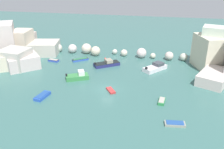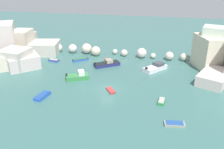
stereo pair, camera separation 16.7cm
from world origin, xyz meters
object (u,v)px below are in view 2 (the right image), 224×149
(moored_boat_1, at_px, (162,101))
(moored_boat_2, at_px, (54,60))
(moored_boat_4, at_px, (42,96))
(moored_boat_5, at_px, (111,90))
(moored_boat_3, at_px, (175,124))
(moored_boat_6, at_px, (107,64))
(moored_boat_7, at_px, (78,76))
(moored_boat_0, at_px, (156,68))
(moored_boat_8, at_px, (80,59))
(channel_buoy, at_px, (105,59))

(moored_boat_1, height_order, moored_boat_2, moored_boat_1)
(moored_boat_4, xyz_separation_m, moored_boat_5, (11.84, 4.81, -0.13))
(moored_boat_1, height_order, moored_boat_3, moored_boat_1)
(moored_boat_1, xyz_separation_m, moored_boat_4, (-21.52, -2.34, 0.04))
(moored_boat_3, bearing_deg, moored_boat_1, 101.74)
(moored_boat_1, height_order, moored_boat_4, moored_boat_4)
(moored_boat_2, distance_m, moored_boat_5, 21.96)
(moored_boat_2, height_order, moored_boat_5, moored_boat_2)
(moored_boat_6, height_order, moored_boat_7, moored_boat_7)
(moored_boat_0, xyz_separation_m, moored_boat_6, (-11.62, 0.46, -0.09))
(moored_boat_0, distance_m, moored_boat_7, 18.09)
(moored_boat_1, relative_size, moored_boat_4, 0.71)
(moored_boat_4, bearing_deg, moored_boat_2, 27.86)
(moored_boat_6, bearing_deg, moored_boat_4, -149.62)
(moored_boat_5, height_order, moored_boat_7, moored_boat_7)
(moored_boat_1, relative_size, moored_boat_3, 0.81)
(moored_boat_3, height_order, moored_boat_4, moored_boat_4)
(moored_boat_2, height_order, moored_boat_8, moored_boat_8)
(moored_boat_8, bearing_deg, moored_boat_3, 96.08)
(moored_boat_0, height_order, moored_boat_2, moored_boat_0)
(moored_boat_6, relative_size, moored_boat_7, 1.22)
(moored_boat_1, distance_m, moored_boat_4, 21.65)
(channel_buoy, xyz_separation_m, moored_boat_1, (14.52, -19.48, 0.00))
(moored_boat_3, relative_size, moored_boat_6, 0.50)
(moored_boat_0, relative_size, moored_boat_4, 1.66)
(moored_boat_4, xyz_separation_m, moored_boat_6, (8.32, 17.70, 0.23))
(moored_boat_1, bearing_deg, moored_boat_2, -113.15)
(moored_boat_2, height_order, moored_boat_7, moored_boat_7)
(channel_buoy, height_order, moored_boat_0, moored_boat_0)
(moored_boat_3, xyz_separation_m, moored_boat_4, (-23.55, 4.13, 0.09))
(moored_boat_2, distance_m, moored_boat_8, 6.77)
(channel_buoy, xyz_separation_m, moored_boat_6, (1.32, -4.12, 0.27))
(moored_boat_2, bearing_deg, moored_boat_6, 10.41)
(moored_boat_0, bearing_deg, moored_boat_6, 129.08)
(moored_boat_4, height_order, moored_boat_6, moored_boat_6)
(moored_boat_0, relative_size, moored_boat_5, 2.24)
(moored_boat_2, bearing_deg, moored_boat_1, -18.13)
(moored_boat_2, height_order, moored_boat_4, moored_boat_4)
(moored_boat_3, bearing_deg, moored_boat_6, 119.22)
(moored_boat_1, bearing_deg, moored_boat_6, -132.40)
(channel_buoy, bearing_deg, moored_boat_2, -163.54)
(moored_boat_5, relative_size, moored_boat_7, 0.51)
(moored_boat_0, distance_m, moored_boat_3, 21.68)
(moored_boat_3, bearing_deg, moored_boat_7, 140.67)
(moored_boat_1, height_order, moored_boat_6, moored_boat_6)
(moored_boat_0, xyz_separation_m, moored_boat_4, (-19.93, -17.24, -0.32))
(moored_boat_4, bearing_deg, channel_buoy, -7.31)
(moored_boat_8, bearing_deg, moored_boat_5, 88.76)
(moored_boat_4, height_order, moored_boat_7, moored_boat_7)
(moored_boat_7, xyz_separation_m, moored_boat_8, (-2.97, 10.90, -0.34))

